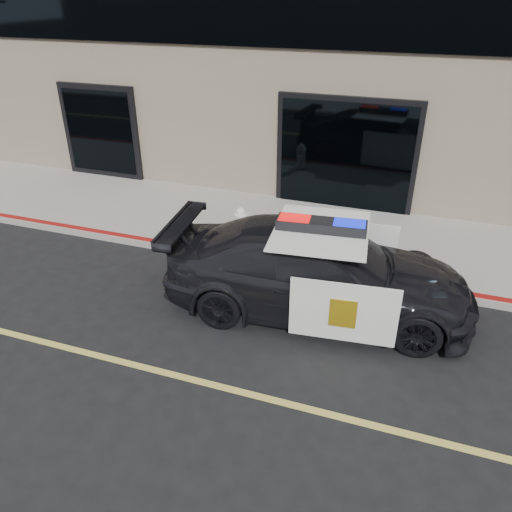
% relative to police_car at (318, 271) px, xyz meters
% --- Properties ---
extents(ground, '(120.00, 120.00, 0.00)m').
position_rel_police_car_xyz_m(ground, '(0.59, -2.42, -0.78)').
color(ground, black).
rests_on(ground, ground).
extents(sidewalk_n, '(60.00, 3.50, 0.15)m').
position_rel_police_car_xyz_m(sidewalk_n, '(0.59, 2.83, -0.71)').
color(sidewalk_n, gray).
rests_on(sidewalk_n, ground).
extents(police_car, '(3.28, 5.79, 1.75)m').
position_rel_police_car_xyz_m(police_car, '(0.00, 0.00, 0.00)').
color(police_car, black).
rests_on(police_car, ground).
extents(fire_hydrant, '(0.35, 0.49, 0.78)m').
position_rel_police_car_xyz_m(fire_hydrant, '(-2.14, 1.85, -0.27)').
color(fire_hydrant, white).
rests_on(fire_hydrant, sidewalk_n).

